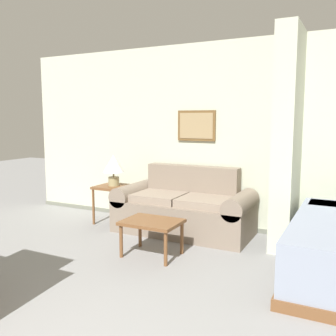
# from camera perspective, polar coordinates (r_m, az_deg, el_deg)

# --- Properties ---
(wall_back) EXTENTS (6.54, 0.16, 2.60)m
(wall_back) POSITION_cam_1_polar(r_m,az_deg,el_deg) (5.34, 7.79, 4.74)
(wall_back) COLOR beige
(wall_back) RESTS_ON ground_plane
(wall_partition_pillar) EXTENTS (0.24, 0.76, 2.60)m
(wall_partition_pillar) POSITION_cam_1_polar(r_m,az_deg,el_deg) (4.66, 17.74, 4.14)
(wall_partition_pillar) COLOR beige
(wall_partition_pillar) RESTS_ON ground_plane
(couch) EXTENTS (1.86, 0.84, 0.89)m
(couch) POSITION_cam_1_polar(r_m,az_deg,el_deg) (5.14, 2.50, -6.24)
(couch) COLOR gray
(couch) RESTS_ON ground_plane
(coffee_table) EXTENTS (0.64, 0.49, 0.41)m
(coffee_table) POSITION_cam_1_polar(r_m,az_deg,el_deg) (4.27, -2.48, -8.70)
(coffee_table) COLOR brown
(coffee_table) RESTS_ON ground_plane
(side_table) EXTENTS (0.49, 0.49, 0.56)m
(side_table) POSITION_cam_1_polar(r_m,az_deg,el_deg) (5.63, -8.24, -3.52)
(side_table) COLOR brown
(side_table) RESTS_ON ground_plane
(table_lamp) EXTENTS (0.32, 0.32, 0.46)m
(table_lamp) POSITION_cam_1_polar(r_m,az_deg,el_deg) (5.57, -8.31, 0.36)
(table_lamp) COLOR tan
(table_lamp) RESTS_ON side_table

